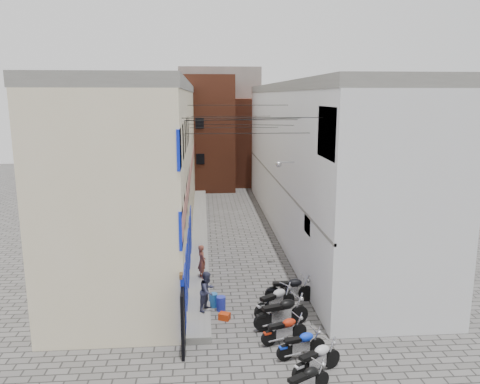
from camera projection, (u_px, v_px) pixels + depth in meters
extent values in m
plane|color=#575552|center=(258.00, 342.00, 15.98)|extent=(90.00, 90.00, 0.00)
cube|color=slate|center=(200.00, 232.00, 28.48)|extent=(0.90, 26.00, 0.25)
cube|color=beige|center=(148.00, 165.00, 27.41)|extent=(5.00, 26.00, 8.50)
cube|color=tan|center=(190.00, 169.00, 27.66)|extent=(0.10, 26.00, 0.80)
cube|color=#0C21BF|center=(187.00, 259.00, 20.30)|extent=(0.12, 10.20, 2.40)
cube|color=#0C21BF|center=(185.00, 168.00, 19.49)|extent=(0.10, 10.20, 4.00)
cube|color=slate|center=(145.00, 87.00, 26.50)|extent=(5.10, 26.00, 0.50)
cube|color=black|center=(183.00, 321.00, 15.17)|extent=(0.10, 1.20, 2.20)
cube|color=silver|center=(316.00, 163.00, 28.20)|extent=(5.00, 26.00, 8.50)
cube|color=#0C21BF|center=(328.00, 133.00, 16.23)|extent=(0.10, 2.40, 1.80)
cube|color=white|center=(309.00, 224.00, 19.48)|extent=(0.08, 1.00, 0.70)
cylinder|color=#B2B2B7|center=(287.00, 162.00, 21.93)|extent=(0.80, 0.06, 0.06)
sphere|color=#B2B2B7|center=(279.00, 164.00, 21.92)|extent=(0.28, 0.28, 0.28)
cube|color=slate|center=(318.00, 87.00, 27.29)|extent=(5.10, 26.00, 0.50)
cube|color=slate|center=(275.00, 178.00, 28.18)|extent=(0.10, 26.00, 0.12)
cube|color=brown|center=(200.00, 133.00, 42.14)|extent=(6.00, 6.00, 10.00)
cube|color=brown|center=(253.00, 141.00, 44.69)|extent=(5.00, 6.00, 8.00)
cube|color=slate|center=(220.00, 123.00, 48.05)|extent=(8.00, 5.00, 11.00)
cube|color=black|center=(224.00, 179.00, 40.33)|extent=(2.00, 0.30, 2.40)
cylinder|color=black|center=(253.00, 118.00, 16.41)|extent=(5.20, 0.02, 0.02)
cylinder|color=black|center=(248.00, 133.00, 18.51)|extent=(5.20, 0.02, 0.02)
cylinder|color=black|center=(242.00, 120.00, 20.87)|extent=(5.20, 0.02, 0.02)
cylinder|color=black|center=(238.00, 105.00, 23.18)|extent=(5.20, 0.02, 0.02)
cylinder|color=black|center=(234.00, 128.00, 26.38)|extent=(5.20, 0.02, 0.02)
cylinder|color=black|center=(231.00, 116.00, 29.20)|extent=(5.20, 0.02, 0.02)
cylinder|color=black|center=(246.00, 119.00, 19.38)|extent=(5.65, 2.07, 0.02)
cylinder|color=black|center=(240.00, 125.00, 22.39)|extent=(5.80, 1.58, 0.02)
imported|color=brown|center=(202.00, 261.00, 20.87)|extent=(0.54, 0.65, 1.52)
imported|color=#33354D|center=(207.00, 291.00, 17.70)|extent=(0.89, 0.94, 1.53)
cylinder|color=#222FAB|center=(221.00, 304.00, 18.29)|extent=(0.41, 0.41, 0.57)
cylinder|color=#2163A9|center=(213.00, 300.00, 18.61)|extent=(0.36, 0.36, 0.55)
cube|color=#BA330D|center=(224.00, 316.00, 17.58)|extent=(0.49, 0.44, 0.25)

